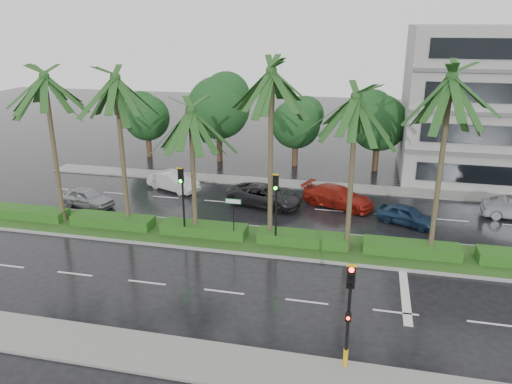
% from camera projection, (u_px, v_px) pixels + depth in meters
% --- Properties ---
extents(ground, '(120.00, 120.00, 0.00)m').
position_uv_depth(ground, '(249.00, 248.00, 28.59)').
color(ground, black).
rests_on(ground, ground).
extents(near_sidewalk, '(40.00, 2.40, 0.12)m').
position_uv_depth(near_sidewalk, '(186.00, 358.00, 19.18)').
color(near_sidewalk, gray).
rests_on(near_sidewalk, ground).
extents(far_sidewalk, '(40.00, 2.00, 0.12)m').
position_uv_depth(far_sidewalk, '(284.00, 183.00, 39.62)').
color(far_sidewalk, gray).
rests_on(far_sidewalk, ground).
extents(median, '(36.00, 4.00, 0.15)m').
position_uv_depth(median, '(253.00, 240.00, 29.49)').
color(median, gray).
rests_on(median, ground).
extents(hedge, '(35.20, 1.40, 0.60)m').
position_uv_depth(hedge, '(253.00, 234.00, 29.37)').
color(hedge, '#1B4413').
rests_on(hedge, median).
extents(lane_markings, '(34.00, 13.06, 0.01)m').
position_uv_depth(lane_markings, '(300.00, 256.00, 27.56)').
color(lane_markings, silver).
rests_on(lane_markings, ground).
extents(palm_row, '(26.30, 4.20, 10.51)m').
position_uv_depth(palm_row, '(230.00, 97.00, 27.03)').
color(palm_row, '#403825').
rests_on(palm_row, median).
extents(signal_near, '(0.34, 0.45, 4.36)m').
position_uv_depth(signal_near, '(349.00, 311.00, 17.86)').
color(signal_near, black).
rests_on(signal_near, near_sidewalk).
extents(signal_median_left, '(0.34, 0.42, 4.36)m').
position_uv_depth(signal_median_left, '(182.00, 192.00, 28.73)').
color(signal_median_left, black).
rests_on(signal_median_left, median).
extents(signal_median_right, '(0.34, 0.42, 4.36)m').
position_uv_depth(signal_median_right, '(276.00, 199.00, 27.57)').
color(signal_median_right, black).
rests_on(signal_median_right, median).
extents(street_sign, '(0.95, 0.09, 2.60)m').
position_uv_depth(street_sign, '(233.00, 209.00, 28.55)').
color(street_sign, black).
rests_on(street_sign, median).
extents(bg_trees, '(32.79, 5.61, 8.11)m').
position_uv_depth(bg_trees, '(307.00, 114.00, 43.05)').
color(bg_trees, '#3D2C1C').
rests_on(bg_trees, ground).
extents(building, '(16.00, 10.00, 12.00)m').
position_uv_depth(building, '(509.00, 104.00, 39.62)').
color(building, gray).
rests_on(building, ground).
extents(car_silver, '(2.43, 4.17, 1.33)m').
position_uv_depth(car_silver, '(88.00, 198.00, 34.69)').
color(car_silver, '#93949A').
rests_on(car_silver, ground).
extents(car_white, '(2.96, 4.56, 1.42)m').
position_uv_depth(car_white, '(174.00, 181.00, 38.04)').
color(car_white, '#B7B7B7').
rests_on(car_white, ground).
extents(car_darkgrey, '(3.72, 5.75, 1.47)m').
position_uv_depth(car_darkgrey, '(265.00, 195.00, 34.90)').
color(car_darkgrey, black).
rests_on(car_darkgrey, ground).
extents(car_red, '(3.67, 5.43, 1.46)m').
position_uv_depth(car_red, '(338.00, 197.00, 34.67)').
color(car_red, maroon).
rests_on(car_red, ground).
extents(car_blue, '(2.92, 4.03, 1.28)m').
position_uv_depth(car_blue, '(407.00, 215.00, 31.69)').
color(car_blue, '#182D4A').
rests_on(car_blue, ground).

